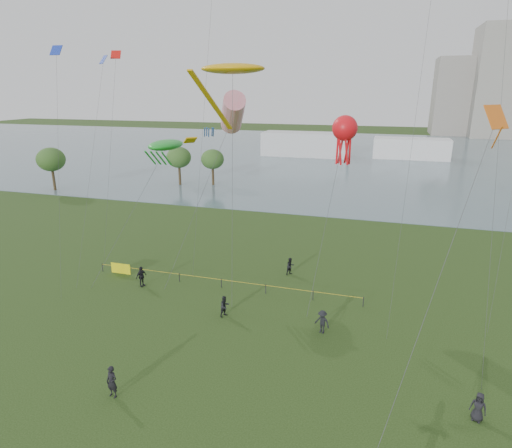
# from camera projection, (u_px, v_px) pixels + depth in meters

# --- Properties ---
(ground_plane) EXTENTS (400.00, 400.00, 0.00)m
(ground_plane) POSITION_uv_depth(u_px,v_px,m) (199.00, 434.00, 21.32)
(ground_plane) COLOR #1B310F
(lake) EXTENTS (400.00, 120.00, 0.08)m
(lake) POSITION_uv_depth(u_px,v_px,m) (354.00, 155.00, 112.72)
(lake) COLOR slate
(lake) RESTS_ON ground_plane
(building_mid) EXTENTS (20.00, 20.00, 38.00)m
(building_mid) POSITION_uv_depth(u_px,v_px,m) (503.00, 82.00, 151.13)
(building_mid) COLOR gray
(building_mid) RESTS_ON ground_plane
(building_low) EXTENTS (16.00, 18.00, 28.00)m
(building_low) POSITION_uv_depth(u_px,v_px,m) (456.00, 97.00, 161.94)
(building_low) COLOR gray
(building_low) RESTS_ON ground_plane
(pavilion_left) EXTENTS (22.00, 8.00, 6.00)m
(pavilion_left) POSITION_uv_depth(u_px,v_px,m) (306.00, 144.00, 110.54)
(pavilion_left) COLOR silver
(pavilion_left) RESTS_ON ground_plane
(pavilion_right) EXTENTS (18.00, 7.00, 5.00)m
(pavilion_right) POSITION_uv_depth(u_px,v_px,m) (411.00, 148.00, 106.33)
(pavilion_right) COLOR white
(pavilion_right) RESTS_ON ground_plane
(trees) EXTENTS (28.68, 16.12, 7.26)m
(trees) POSITION_uv_depth(u_px,v_px,m) (139.00, 159.00, 74.12)
(trees) COLOR #382B19
(trees) RESTS_ON ground_plane
(fence) EXTENTS (24.07, 0.07, 1.05)m
(fence) POSITION_uv_depth(u_px,v_px,m) (158.00, 273.00, 38.66)
(fence) COLOR black
(fence) RESTS_ON ground_plane
(spectator_a) EXTENTS (0.94, 1.01, 1.65)m
(spectator_a) POSITION_uv_depth(u_px,v_px,m) (225.00, 306.00, 32.23)
(spectator_a) COLOR black
(spectator_a) RESTS_ON ground_plane
(spectator_b) EXTENTS (1.27, 0.99, 1.73)m
(spectator_b) POSITION_uv_depth(u_px,v_px,m) (322.00, 322.00, 30.00)
(spectator_b) COLOR black
(spectator_b) RESTS_ON ground_plane
(spectator_c) EXTENTS (0.77, 1.16, 1.83)m
(spectator_c) POSITION_uv_depth(u_px,v_px,m) (141.00, 276.00, 37.16)
(spectator_c) COLOR black
(spectator_c) RESTS_ON ground_plane
(spectator_d) EXTENTS (0.93, 0.78, 1.63)m
(spectator_d) POSITION_uv_depth(u_px,v_px,m) (478.00, 407.00, 22.01)
(spectator_d) COLOR black
(spectator_d) RESTS_ON ground_plane
(spectator_f) EXTENTS (0.75, 0.56, 1.89)m
(spectator_f) POSITION_uv_depth(u_px,v_px,m) (112.00, 382.00, 23.70)
(spectator_f) COLOR black
(spectator_f) RESTS_ON ground_plane
(spectator_g) EXTENTS (0.99, 1.01, 1.64)m
(spectator_g) POSITION_uv_depth(u_px,v_px,m) (290.00, 266.00, 39.54)
(spectator_g) COLOR black
(spectator_g) RESTS_ON ground_plane
(kite_stingray) EXTENTS (5.03, 10.05, 18.35)m
(kite_stingray) POSITION_uv_depth(u_px,v_px,m) (232.00, 70.00, 32.23)
(kite_stingray) COLOR #3F3F42
(kite_windsock) EXTENTS (6.00, 9.35, 16.44)m
(kite_windsock) POSITION_uv_depth(u_px,v_px,m) (233.00, 113.00, 37.53)
(kite_windsock) COLOR #3F3F42
(kite_creature) EXTENTS (5.07, 10.47, 11.97)m
(kite_creature) POSITION_uv_depth(u_px,v_px,m) (166.00, 145.00, 39.97)
(kite_creature) COLOR #3F3F42
(kite_octopus) EXTENTS (2.40, 7.87, 14.52)m
(kite_octopus) POSITION_uv_depth(u_px,v_px,m) (345.00, 129.00, 34.19)
(kite_octopus) COLOR #3F3F42
(kite_delta) EXTENTS (6.46, 14.16, 15.67)m
(kite_delta) POSITION_uv_depth(u_px,v_px,m) (491.00, 134.00, 22.58)
(kite_delta) COLOR #3F3F42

